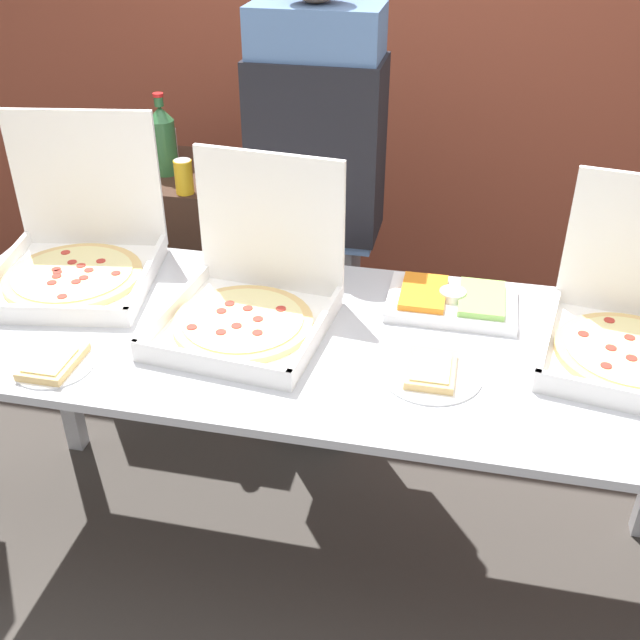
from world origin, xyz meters
TOP-DOWN VIEW (x-y plane):
  - ground_plane at (0.00, 0.00)m, footprint 16.00×16.00m
  - brick_wall_behind at (0.00, 1.70)m, footprint 10.00×0.06m
  - buffet_table at (0.00, 0.00)m, footprint 2.22×0.82m
  - pizza_box_near_right at (-0.20, 0.03)m, footprint 0.47×0.49m
  - pizza_box_far_right at (0.80, 0.09)m, footprint 0.49×0.50m
  - pizza_box_near_left at (-0.79, 0.18)m, footprint 0.54×0.55m
  - paper_plate_front_center at (-0.63, -0.28)m, footprint 0.20×0.20m
  - paper_plate_front_right at (0.31, -0.12)m, footprint 0.26×0.26m
  - veggie_tray at (0.34, 0.22)m, footprint 0.36×0.25m
  - sideboard_podium at (-0.79, 0.94)m, footprint 0.64×0.52m
  - soda_bottle at (-0.79, 0.90)m, footprint 0.10×0.10m
  - soda_can_silver at (-0.84, 1.05)m, footprint 0.07×0.07m
  - soda_can_colored at (-0.65, 0.73)m, footprint 0.07×0.07m
  - person_server_vest at (-0.15, 0.65)m, footprint 0.42×0.24m

SIDE VIEW (x-z plane):
  - ground_plane at x=0.00m, z-range 0.00..0.00m
  - sideboard_podium at x=-0.79m, z-range 0.00..0.96m
  - buffet_table at x=0.00m, z-range 0.34..1.24m
  - paper_plate_front_right at x=0.31m, z-range 0.90..0.93m
  - paper_plate_front_center at x=-0.63m, z-range 0.90..0.93m
  - veggie_tray at x=0.34m, z-range 0.90..0.95m
  - pizza_box_far_right at x=0.80m, z-range 0.77..1.19m
  - pizza_box_near_right at x=-0.20m, z-range 0.76..1.19m
  - pizza_box_near_left at x=-0.79m, z-range 0.75..1.21m
  - soda_can_silver at x=-0.84m, z-range 0.96..1.08m
  - soda_can_colored at x=-0.65m, z-range 0.96..1.08m
  - person_server_vest at x=-0.15m, z-range 0.12..1.94m
  - soda_bottle at x=-0.79m, z-range 0.94..1.24m
  - brick_wall_behind at x=0.00m, z-range 0.00..2.80m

